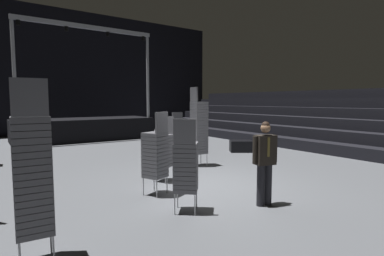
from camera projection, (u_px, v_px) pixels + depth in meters
ground_plane at (204, 186)px, 7.65m from camera, size 22.00×30.00×0.10m
arena_end_wall at (66, 72)px, 19.57m from camera, size 22.00×0.30×8.00m
bleacher_bank_right at (348, 118)px, 13.31m from camera, size 4.50×24.00×2.70m
stage_riser at (85, 127)px, 16.47m from camera, size 7.11×2.74×5.93m
man_with_tie at (265, 158)px, 6.04m from camera, size 0.57×0.32×1.71m
chair_stack_front_left at (175, 135)px, 11.12m from camera, size 0.48×0.48×1.71m
chair_stack_mid_left at (155, 154)px, 6.75m from camera, size 0.58×0.58×1.88m
chair_stack_mid_right at (186, 165)px, 5.69m from camera, size 0.62×0.62×1.79m
chair_stack_rear_right at (199, 127)px, 9.80m from camera, size 0.47×0.47×2.56m
chair_stack_aisle_left at (163, 149)px, 7.91m from camera, size 0.59×0.59×1.71m
chair_stack_aisle_right at (33, 174)px, 3.83m from camera, size 0.47×0.47×2.39m
equipment_road_case at (241, 146)px, 12.57m from camera, size 1.08×1.00×0.47m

